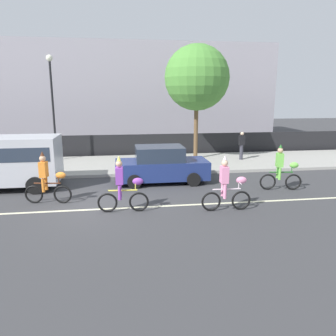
{
  "coord_description": "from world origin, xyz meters",
  "views": [
    {
      "loc": [
        0.7,
        -11.44,
        3.87
      ],
      "look_at": [
        2.55,
        1.2,
        1.0
      ],
      "focal_mm": 35.0,
      "sensor_mm": 36.0,
      "label": 1
    }
  ],
  "objects_px": {
    "parade_cyclist_pink": "(227,187)",
    "street_lamp_post": "(52,93)",
    "parade_cyclist_orange": "(48,181)",
    "parade_cyclist_purple": "(123,188)",
    "parade_cyclist_lime": "(282,170)",
    "pedestrian_onlooker": "(242,145)",
    "parked_car_navy": "(161,165)"
  },
  "relations": [
    {
      "from": "parked_car_navy",
      "to": "street_lamp_post",
      "type": "distance_m",
      "value": 8.28
    },
    {
      "from": "parade_cyclist_purple",
      "to": "pedestrian_onlooker",
      "type": "distance_m",
      "value": 10.2
    },
    {
      "from": "parade_cyclist_purple",
      "to": "parade_cyclist_lime",
      "type": "height_order",
      "value": "same"
    },
    {
      "from": "parade_cyclist_pink",
      "to": "parade_cyclist_lime",
      "type": "distance_m",
      "value": 3.66
    },
    {
      "from": "street_lamp_post",
      "to": "parade_cyclist_pink",
      "type": "bearing_deg",
      "value": -52.14
    },
    {
      "from": "parade_cyclist_orange",
      "to": "parked_car_navy",
      "type": "bearing_deg",
      "value": 27.84
    },
    {
      "from": "parade_cyclist_orange",
      "to": "parade_cyclist_purple",
      "type": "bearing_deg",
      "value": -25.74
    },
    {
      "from": "parade_cyclist_orange",
      "to": "parade_cyclist_purple",
      "type": "relative_size",
      "value": 1.0
    },
    {
      "from": "parade_cyclist_lime",
      "to": "street_lamp_post",
      "type": "distance_m",
      "value": 12.93
    },
    {
      "from": "parade_cyclist_purple",
      "to": "parade_cyclist_pink",
      "type": "relative_size",
      "value": 1.0
    },
    {
      "from": "parade_cyclist_purple",
      "to": "parade_cyclist_lime",
      "type": "distance_m",
      "value": 6.71
    },
    {
      "from": "parade_cyclist_orange",
      "to": "parade_cyclist_lime",
      "type": "relative_size",
      "value": 1.0
    },
    {
      "from": "parade_cyclist_orange",
      "to": "pedestrian_onlooker",
      "type": "distance_m",
      "value": 11.44
    },
    {
      "from": "parade_cyclist_orange",
      "to": "street_lamp_post",
      "type": "distance_m",
      "value": 8.33
    },
    {
      "from": "parade_cyclist_orange",
      "to": "parade_cyclist_purple",
      "type": "distance_m",
      "value": 2.98
    },
    {
      "from": "parade_cyclist_pink",
      "to": "parked_car_navy",
      "type": "height_order",
      "value": "parade_cyclist_pink"
    },
    {
      "from": "parade_cyclist_purple",
      "to": "pedestrian_onlooker",
      "type": "bearing_deg",
      "value": 47.14
    },
    {
      "from": "street_lamp_post",
      "to": "parked_car_navy",
      "type": "bearing_deg",
      "value": -44.08
    },
    {
      "from": "parade_cyclist_lime",
      "to": "pedestrian_onlooker",
      "type": "height_order",
      "value": "parade_cyclist_lime"
    },
    {
      "from": "parade_cyclist_lime",
      "to": "street_lamp_post",
      "type": "xyz_separation_m",
      "value": [
        -10.25,
        7.23,
        3.15
      ]
    },
    {
      "from": "parade_cyclist_orange",
      "to": "parade_cyclist_pink",
      "type": "relative_size",
      "value": 1.0
    },
    {
      "from": "parade_cyclist_pink",
      "to": "parked_car_navy",
      "type": "distance_m",
      "value": 4.36
    },
    {
      "from": "parade_cyclist_orange",
      "to": "parked_car_navy",
      "type": "relative_size",
      "value": 0.47
    },
    {
      "from": "street_lamp_post",
      "to": "pedestrian_onlooker",
      "type": "distance_m",
      "value": 11.2
    },
    {
      "from": "parade_cyclist_orange",
      "to": "pedestrian_onlooker",
      "type": "xyz_separation_m",
      "value": [
        9.62,
        6.18,
        0.17
      ]
    },
    {
      "from": "parade_cyclist_purple",
      "to": "parked_car_navy",
      "type": "bearing_deg",
      "value": 64.55
    },
    {
      "from": "pedestrian_onlooker",
      "to": "parade_cyclist_lime",
      "type": "bearing_deg",
      "value": -94.46
    },
    {
      "from": "parade_cyclist_orange",
      "to": "parade_cyclist_lime",
      "type": "distance_m",
      "value": 9.18
    },
    {
      "from": "parade_cyclist_pink",
      "to": "street_lamp_post",
      "type": "bearing_deg",
      "value": 127.86
    },
    {
      "from": "parade_cyclist_orange",
      "to": "parade_cyclist_lime",
      "type": "height_order",
      "value": "same"
    },
    {
      "from": "parade_cyclist_orange",
      "to": "street_lamp_post",
      "type": "xyz_separation_m",
      "value": [
        -1.07,
        7.64,
        3.15
      ]
    },
    {
      "from": "parade_cyclist_lime",
      "to": "pedestrian_onlooker",
      "type": "distance_m",
      "value": 5.79
    }
  ]
}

